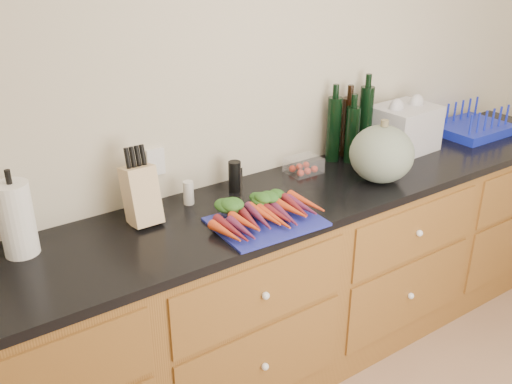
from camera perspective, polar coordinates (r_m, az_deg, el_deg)
wall_back at (r=2.76m, az=0.90°, el=9.31°), size 4.10×0.05×2.60m
cabinets at (r=2.88m, az=4.62°, el=-8.76°), size 3.60×0.64×0.90m
countertop at (r=2.65m, az=4.91°, el=-0.23°), size 3.64×0.62×0.04m
cutting_board at (r=2.34m, az=1.02°, el=-2.99°), size 0.45×0.34×0.01m
carrots at (r=2.35m, az=0.54°, el=-2.04°), size 0.44×0.30×0.06m
squash at (r=2.75m, az=12.45°, el=3.73°), size 0.30×0.30×0.27m
paper_towel at (r=2.24m, az=-22.83°, el=-2.53°), size 0.13×0.13×0.28m
knife_block at (r=2.35m, az=-11.42°, el=-0.30°), size 0.12×0.12×0.24m
grinder_salt at (r=2.50m, az=-6.77°, el=-0.07°), size 0.05×0.05×0.11m
grinder_pepper at (r=2.60m, az=-2.14°, el=1.57°), size 0.06×0.06×0.14m
canister_chrome at (r=2.61m, az=-1.91°, el=1.36°), size 0.05×0.05×0.12m
tomato_box at (r=2.82m, az=4.77°, el=2.66°), size 0.16×0.13×0.08m
bottles at (r=3.01m, az=9.39°, el=6.40°), size 0.30×0.15×0.36m
grocery_bag at (r=3.19m, az=14.58°, el=6.19°), size 0.34×0.28×0.24m
dish_rack at (r=3.61m, az=20.77°, el=6.16°), size 0.42×0.34×0.17m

